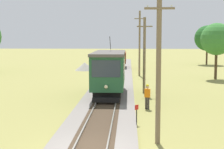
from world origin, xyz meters
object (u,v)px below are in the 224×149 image
at_px(trackside_signal_marker, 137,114).
at_px(track_worker, 147,95).
at_px(utility_pole_near_tram, 144,55).
at_px(freight_car, 118,59).
at_px(gravel_pile, 85,66).
at_px(utility_pole_mid, 140,43).
at_px(tree_right_far, 207,38).
at_px(tree_right_near, 217,39).
at_px(red_tram, 109,71).
at_px(utility_pole_foreground, 159,66).

xyz_separation_m(trackside_signal_marker, track_worker, (0.85, 4.30, 0.32)).
distance_m(utility_pole_near_tram, trackside_signal_marker, 11.54).
relative_size(utility_pole_near_tram, track_worker, 3.81).
distance_m(freight_car, gravel_pile, 6.05).
relative_size(utility_pole_mid, gravel_pile, 2.79).
distance_m(utility_pole_mid, tree_right_far, 22.45).
xyz_separation_m(utility_pole_mid, tree_right_near, (9.03, -3.16, 0.49)).
relative_size(red_tram, freight_car, 1.64).
bearing_deg(tree_right_far, tree_right_near, -100.05).
xyz_separation_m(utility_pole_foreground, tree_right_near, (9.03, 24.94, 1.07)).
bearing_deg(tree_right_near, gravel_pile, 149.73).
distance_m(trackside_signal_marker, gravel_pile, 32.43).
relative_size(utility_pole_foreground, gravel_pile, 2.41).
height_order(freight_car, tree_right_far, tree_right_far).
xyz_separation_m(utility_pole_foreground, utility_pole_near_tram, (-0.00, 14.43, -0.22)).
distance_m(red_tram, tree_right_near, 17.57).
height_order(gravel_pile, tree_right_near, tree_right_near).
distance_m(tree_right_near, tree_right_far, 21.89).
relative_size(utility_pole_foreground, track_worker, 4.06).
distance_m(utility_pole_foreground, utility_pole_near_tram, 14.43).
bearing_deg(tree_right_near, red_tram, -134.00).
height_order(utility_pole_mid, trackside_signal_marker, utility_pole_mid).
xyz_separation_m(red_tram, freight_car, (-0.00, 25.70, -0.64)).
distance_m(trackside_signal_marker, track_worker, 4.39).
bearing_deg(trackside_signal_marker, gravel_pile, 102.71).
distance_m(red_tram, trackside_signal_marker, 9.52).
distance_m(freight_car, tree_right_far, 18.25).
xyz_separation_m(utility_pole_mid, gravel_pile, (-8.06, 6.82, -3.69)).
relative_size(red_tram, track_worker, 4.79).
bearing_deg(track_worker, freight_car, 20.27).
xyz_separation_m(track_worker, tree_right_far, (12.93, 38.91, 3.84)).
xyz_separation_m(utility_pole_foreground, tree_right_far, (12.85, 46.49, 1.11)).
bearing_deg(utility_pole_near_tram, tree_right_far, 68.16).
relative_size(utility_pole_foreground, tree_right_near, 1.08).
xyz_separation_m(freight_car, gravel_pile, (-5.02, -3.23, -0.95)).
bearing_deg(tree_right_far, trackside_signal_marker, -107.69).
bearing_deg(red_tram, utility_pole_mid, 79.03).
distance_m(utility_pole_mid, gravel_pile, 11.19).
distance_m(freight_car, utility_pole_foreground, 38.32).
relative_size(freight_car, trackside_signal_marker, 4.41).
bearing_deg(freight_car, utility_pole_foreground, -85.45).
height_order(track_worker, tree_right_far, tree_right_far).
distance_m(freight_car, tree_right_near, 18.18).
relative_size(utility_pole_mid, track_worker, 4.71).
distance_m(freight_car, track_worker, 30.71).
bearing_deg(red_tram, trackside_signal_marker, -77.04).
bearing_deg(trackside_signal_marker, utility_pole_near_tram, 85.25).
bearing_deg(utility_pole_foreground, freight_car, 94.55).
relative_size(utility_pole_mid, tree_right_far, 1.18).
relative_size(utility_pole_near_tram, trackside_signal_marker, 5.76).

